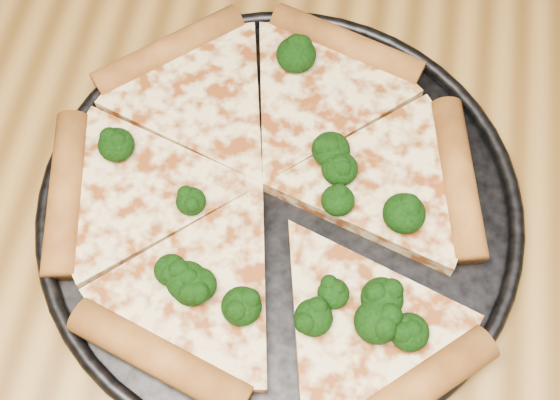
# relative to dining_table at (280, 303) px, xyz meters

# --- Properties ---
(dining_table) EXTENTS (1.20, 0.90, 0.75)m
(dining_table) POSITION_rel_dining_table_xyz_m (0.00, 0.00, 0.00)
(dining_table) COLOR olive
(dining_table) RESTS_ON ground
(pizza_pan) EXTENTS (0.36, 0.36, 0.02)m
(pizza_pan) POSITION_rel_dining_table_xyz_m (-0.01, 0.04, 0.10)
(pizza_pan) COLOR black
(pizza_pan) RESTS_ON dining_table
(pizza) EXTENTS (0.35, 0.36, 0.03)m
(pizza) POSITION_rel_dining_table_xyz_m (-0.02, 0.05, 0.11)
(pizza) COLOR beige
(pizza) RESTS_ON pizza_pan
(broccoli_florets) EXTENTS (0.26, 0.24, 0.02)m
(broccoli_florets) POSITION_rel_dining_table_xyz_m (0.01, 0.02, 0.12)
(broccoli_florets) COLOR black
(broccoli_florets) RESTS_ON pizza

